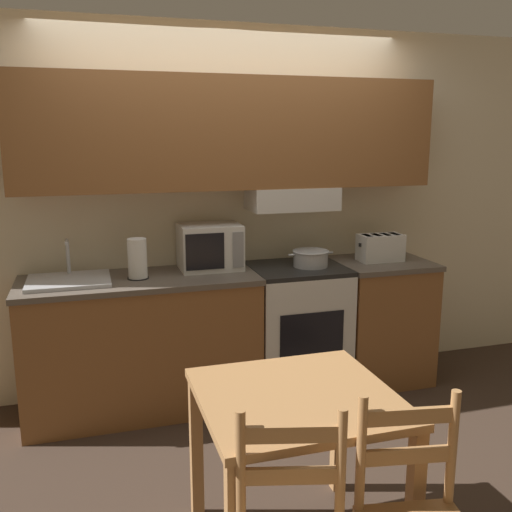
# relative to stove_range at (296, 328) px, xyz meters

# --- Properties ---
(ground_plane) EXTENTS (16.00, 16.00, 0.00)m
(ground_plane) POSITION_rel_stove_range_xyz_m (-0.43, 0.29, -0.45)
(ground_plane) COLOR #3D2D23
(wall_back) EXTENTS (5.23, 0.38, 2.55)m
(wall_back) POSITION_rel_stove_range_xyz_m (-0.42, 0.22, 1.09)
(wall_back) COLOR beige
(wall_back) RESTS_ON ground_plane
(lower_counter_main) EXTENTS (1.52, 0.61, 0.91)m
(lower_counter_main) POSITION_rel_stove_range_xyz_m (-1.09, -0.00, 0.00)
(lower_counter_main) COLOR brown
(lower_counter_main) RESTS_ON ground_plane
(lower_counter_right_stub) EXTENTS (0.67, 0.61, 0.91)m
(lower_counter_right_stub) POSITION_rel_stove_range_xyz_m (0.66, -0.00, 0.00)
(lower_counter_right_stub) COLOR brown
(lower_counter_right_stub) RESTS_ON ground_plane
(stove_range) EXTENTS (0.65, 0.59, 0.91)m
(stove_range) POSITION_rel_stove_range_xyz_m (0.00, 0.00, 0.00)
(stove_range) COLOR silver
(stove_range) RESTS_ON ground_plane
(cooking_pot) EXTENTS (0.33, 0.25, 0.11)m
(cooking_pot) POSITION_rel_stove_range_xyz_m (0.09, -0.02, 0.51)
(cooking_pot) COLOR #B7BABF
(cooking_pot) RESTS_ON stove_range
(microwave) EXTENTS (0.41, 0.33, 0.31)m
(microwave) POSITION_rel_stove_range_xyz_m (-0.60, 0.11, 0.61)
(microwave) COLOR silver
(microwave) RESTS_ON lower_counter_main
(toaster) EXTENTS (0.33, 0.17, 0.19)m
(toaster) POSITION_rel_stove_range_xyz_m (0.64, -0.00, 0.55)
(toaster) COLOR silver
(toaster) RESTS_ON lower_counter_right_stub
(sink_basin) EXTENTS (0.50, 0.41, 0.25)m
(sink_basin) POSITION_rel_stove_range_xyz_m (-1.52, -0.00, 0.47)
(sink_basin) COLOR #B7BABF
(sink_basin) RESTS_ON lower_counter_main
(paper_towel_roll) EXTENTS (0.14, 0.14, 0.26)m
(paper_towel_roll) POSITION_rel_stove_range_xyz_m (-1.10, -0.02, 0.58)
(paper_towel_roll) COLOR black
(paper_towel_roll) RESTS_ON lower_counter_main
(dining_table) EXTENTS (0.81, 0.79, 0.75)m
(dining_table) POSITION_rel_stove_range_xyz_m (-0.59, -1.56, 0.17)
(dining_table) COLOR #B27F4C
(dining_table) RESTS_ON ground_plane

